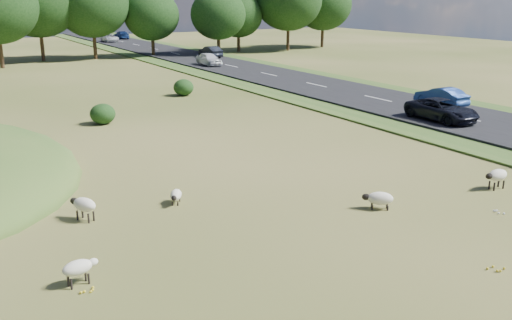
{
  "coord_description": "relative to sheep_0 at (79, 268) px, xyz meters",
  "views": [
    {
      "loc": [
        -10.2,
        -16.69,
        8.03
      ],
      "look_at": [
        2.0,
        4.0,
        1.0
      ],
      "focal_mm": 40.0,
      "sensor_mm": 36.0,
      "label": 1
    }
  ],
  "objects": [
    {
      "name": "sheep_2",
      "position": [
        1.38,
        4.81,
        0.07
      ],
      "size": [
        0.94,
        1.24,
        0.87
      ],
      "rotation": [
        0.0,
        0.0,
        2.07
      ],
      "color": "beige",
      "rests_on": "ground"
    },
    {
      "name": "sheep_0",
      "position": [
        0.0,
        0.0,
        0.0
      ],
      "size": [
        1.1,
        0.59,
        0.77
      ],
      "rotation": [
        0.0,
        0.0,
        0.15
      ],
      "color": "beige",
      "rests_on": "ground"
    },
    {
      "name": "road",
      "position": [
        27.09,
        31.48,
        -0.41
      ],
      "size": [
        8.0,
        150.0,
        0.25
      ],
      "primitive_type": "cube",
      "color": "black",
      "rests_on": "ground"
    },
    {
      "name": "car_4",
      "position": [
        25.19,
        81.07,
        0.34
      ],
      "size": [
        2.1,
        4.56,
        1.27
      ],
      "primitive_type": "imported",
      "color": "white",
      "rests_on": "road"
    },
    {
      "name": "car_3",
      "position": [
        28.99,
        86.67,
        0.37
      ],
      "size": [
        1.85,
        4.56,
        1.32
      ],
      "primitive_type": "imported",
      "rotation": [
        0.0,
        0.0,
        3.14
      ],
      "color": "navy",
      "rests_on": "road"
    },
    {
      "name": "treeline",
      "position": [
        6.03,
        56.92,
        6.03
      ],
      "size": [
        96.28,
        14.66,
        11.7
      ],
      "color": "black",
      "rests_on": "ground"
    },
    {
      "name": "car_1",
      "position": [
        28.99,
        12.98,
        0.38
      ],
      "size": [
        1.42,
        4.06,
        1.34
      ],
      "primitive_type": "imported",
      "rotation": [
        0.0,
        0.0,
        3.14
      ],
      "color": "navy",
      "rests_on": "road"
    },
    {
      "name": "car_0",
      "position": [
        25.19,
        43.26,
        0.41
      ],
      "size": [
        1.66,
        4.12,
        1.4
      ],
      "primitive_type": "imported",
      "color": "silver",
      "rests_on": "road"
    },
    {
      "name": "car_5",
      "position": [
        25.19,
        9.5,
        0.39
      ],
      "size": [
        2.26,
        4.9,
        1.36
      ],
      "primitive_type": "imported",
      "color": "black",
      "rests_on": "road"
    },
    {
      "name": "car_2",
      "position": [
        28.99,
        50.6,
        0.41
      ],
      "size": [
        1.49,
        4.26,
        1.4
      ],
      "primitive_type": "imported",
      "rotation": [
        0.0,
        0.0,
        3.14
      ],
      "color": "black",
      "rests_on": "road"
    },
    {
      "name": "ground",
      "position": [
        7.09,
        21.48,
        -0.54
      ],
      "size": [
        160.0,
        160.0,
        0.0
      ],
      "primitive_type": "plane",
      "color": "#374B17",
      "rests_on": "ground"
    },
    {
      "name": "sheep_4",
      "position": [
        17.41,
        -0.57,
        0.07
      ],
      "size": [
        1.21,
        0.55,
        0.87
      ],
      "rotation": [
        0.0,
        0.0,
        3.12
      ],
      "color": "beige",
      "rests_on": "ground"
    },
    {
      "name": "sheep_5",
      "position": [
        4.94,
        4.7,
        -0.18
      ],
      "size": [
        0.81,
        1.0,
        0.57
      ],
      "rotation": [
        0.0,
        0.0,
        4.15
      ],
      "color": "beige",
      "rests_on": "ground"
    },
    {
      "name": "shrubs",
      "position": [
        4.11,
        27.39,
        0.18
      ],
      "size": [
        21.51,
        12.55,
        1.56
      ],
      "color": "black",
      "rests_on": "ground"
    },
    {
      "name": "sheep_3",
      "position": [
        11.48,
        0.17,
        -0.1
      ],
      "size": [
        1.19,
        1.04,
        0.7
      ],
      "rotation": [
        0.0,
        0.0,
        2.48
      ],
      "color": "beige",
      "rests_on": "ground"
    }
  ]
}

